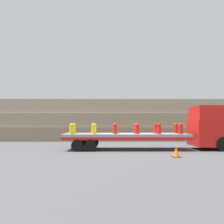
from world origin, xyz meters
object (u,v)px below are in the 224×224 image
at_px(truck_cab, 209,128).
at_px(fire_hydrant_red_near_4, 159,129).
at_px(fire_hydrant_red_far_5, 176,128).
at_px(fire_hydrant_red_far_4, 156,128).
at_px(fire_hydrant_red_near_3, 137,129).
at_px(traffic_cone, 176,152).
at_px(fire_hydrant_red_near_2, 115,129).
at_px(fire_hydrant_yellow_far_0, 74,128).
at_px(fire_hydrant_yellow_near_0, 71,129).
at_px(flatbed_trailer, 120,136).
at_px(fire_hydrant_red_far_2, 115,128).
at_px(fire_hydrant_yellow_near_1, 93,129).
at_px(fire_hydrant_red_near_5, 181,129).
at_px(fire_hydrant_yellow_far_1, 94,128).
at_px(fire_hydrant_red_far_3, 135,128).

xyz_separation_m(truck_cab, fire_hydrant_red_near_4, (-3.88, -0.56, -0.03)).
bearing_deg(fire_hydrant_red_far_5, fire_hydrant_red_far_4, 180.00).
height_order(fire_hydrant_red_near_3, traffic_cone, fire_hydrant_red_near_3).
xyz_separation_m(fire_hydrant_red_near_2, fire_hydrant_red_near_3, (1.57, 0.00, 0.00)).
height_order(truck_cab, fire_hydrant_red_near_3, truck_cab).
height_order(fire_hydrant_red_near_3, fire_hydrant_red_near_4, same).
relative_size(fire_hydrant_yellow_far_0, fire_hydrant_red_near_4, 1.00).
height_order(fire_hydrant_yellow_near_0, fire_hydrant_red_near_3, same).
xyz_separation_m(flatbed_trailer, traffic_cone, (3.08, -3.67, -0.68)).
xyz_separation_m(fire_hydrant_yellow_near_0, traffic_cone, (6.58, -3.12, -1.25)).
height_order(fire_hydrant_red_far_2, fire_hydrant_red_near_4, same).
xyz_separation_m(fire_hydrant_yellow_near_1, fire_hydrant_red_far_5, (6.29, 1.12, 0.00)).
height_order(fire_hydrant_yellow_near_0, fire_hydrant_red_near_4, same).
xyz_separation_m(fire_hydrant_red_far_2, traffic_cone, (3.43, -4.23, -1.25)).
bearing_deg(fire_hydrant_red_near_5, fire_hydrant_red_far_2, 166.67).
distance_m(fire_hydrant_red_near_2, fire_hydrant_red_far_5, 4.84).
height_order(fire_hydrant_yellow_far_1, fire_hydrant_red_near_5, same).
xyz_separation_m(fire_hydrant_yellow_near_1, fire_hydrant_red_near_2, (1.57, 0.00, 0.00)).
relative_size(flatbed_trailer, fire_hydrant_red_near_3, 11.86).
bearing_deg(fire_hydrant_red_near_2, fire_hydrant_red_near_5, 0.00).
relative_size(fire_hydrant_yellow_near_0, fire_hydrant_red_far_3, 1.00).
distance_m(fire_hydrant_red_far_3, fire_hydrant_red_far_4, 1.57).
height_order(flatbed_trailer, fire_hydrant_red_near_3, fire_hydrant_red_near_3).
relative_size(truck_cab, fire_hydrant_red_near_3, 4.19).
distance_m(fire_hydrant_yellow_near_0, fire_hydrant_red_far_5, 7.94).
bearing_deg(fire_hydrant_yellow_near_1, fire_hydrant_red_near_4, 0.00).
bearing_deg(fire_hydrant_red_near_2, fire_hydrant_red_near_3, 0.00).
bearing_deg(fire_hydrant_red_far_2, fire_hydrant_red_far_3, 0.00).
relative_size(flatbed_trailer, fire_hydrant_red_far_2, 11.86).
xyz_separation_m(fire_hydrant_red_far_2, fire_hydrant_red_far_3, (1.57, 0.00, 0.00)).
height_order(fire_hydrant_yellow_far_1, fire_hydrant_red_near_3, same).
height_order(fire_hydrant_yellow_near_1, fire_hydrant_red_far_3, same).
xyz_separation_m(fire_hydrant_red_far_2, fire_hydrant_red_near_3, (1.57, -1.12, 0.00)).
bearing_deg(fire_hydrant_red_near_3, fire_hydrant_yellow_near_0, 180.00).
relative_size(fire_hydrant_yellow_near_0, fire_hydrant_red_near_4, 1.00).
relative_size(truck_cab, fire_hydrant_red_near_2, 4.19).
xyz_separation_m(fire_hydrant_red_near_3, fire_hydrant_red_near_5, (3.14, 0.00, 0.00)).
height_order(truck_cab, fire_hydrant_yellow_near_1, truck_cab).
bearing_deg(fire_hydrant_red_near_3, fire_hydrant_red_far_4, 35.41).
height_order(fire_hydrant_red_far_2, fire_hydrant_red_near_3, same).
height_order(fire_hydrant_red_far_2, fire_hydrant_red_far_5, same).
height_order(fire_hydrant_red_far_3, fire_hydrant_red_near_5, same).
distance_m(fire_hydrant_yellow_far_0, traffic_cone, 7.92).
bearing_deg(traffic_cone, fire_hydrant_red_far_3, 113.74).
distance_m(fire_hydrant_yellow_far_0, fire_hydrant_yellow_far_1, 1.57).
relative_size(fire_hydrant_yellow_far_1, fire_hydrant_red_near_5, 1.00).
relative_size(fire_hydrant_yellow_far_0, fire_hydrant_red_near_3, 1.00).
distance_m(truck_cab, fire_hydrant_yellow_far_1, 8.61).
height_order(flatbed_trailer, fire_hydrant_red_far_5, fire_hydrant_red_far_5).
xyz_separation_m(fire_hydrant_yellow_near_0, fire_hydrant_red_far_5, (7.86, 1.12, 0.00)).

